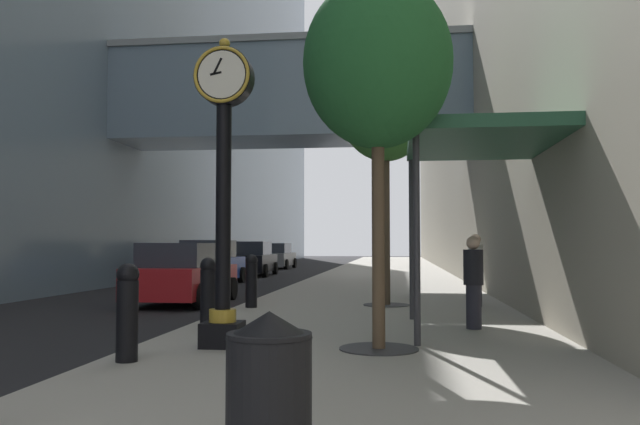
{
  "coord_description": "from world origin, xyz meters",
  "views": [
    {
      "loc": [
        3.76,
        -1.17,
        1.6
      ],
      "look_at": [
        0.95,
        21.88,
        2.75
      ],
      "focal_mm": 35.7,
      "sensor_mm": 36.0,
      "label": 1
    }
  ],
  "objects_px": {
    "car_grey_mid": "(276,256)",
    "car_red_far": "(183,274)",
    "bollard_fourth": "(251,280)",
    "bollard_second": "(127,310)",
    "street_tree_mid_near": "(386,109)",
    "bollard_third": "(208,290)",
    "street_tree_near": "(378,65)",
    "trash_bin": "(269,397)",
    "car_blue_trailing": "(210,263)",
    "pedestrian_walking": "(476,268)",
    "street_clock": "(223,176)",
    "car_black_near": "(253,259)",
    "pedestrian_by_clock": "(473,280)"
  },
  "relations": [
    {
      "from": "bollard_third",
      "to": "car_grey_mid",
      "type": "distance_m",
      "value": 29.92
    },
    {
      "from": "street_tree_near",
      "to": "trash_bin",
      "type": "distance_m",
      "value": 6.16
    },
    {
      "from": "pedestrian_by_clock",
      "to": "trash_bin",
      "type": "bearing_deg",
      "value": -105.63
    },
    {
      "from": "pedestrian_by_clock",
      "to": "car_black_near",
      "type": "distance_m",
      "value": 21.69
    },
    {
      "from": "street_tree_near",
      "to": "car_black_near",
      "type": "relative_size",
      "value": 1.14
    },
    {
      "from": "car_grey_mid",
      "to": "bollard_third",
      "type": "bearing_deg",
      "value": -81.44
    },
    {
      "from": "car_red_far",
      "to": "pedestrian_by_clock",
      "type": "bearing_deg",
      "value": -36.47
    },
    {
      "from": "bollard_second",
      "to": "car_red_far",
      "type": "height_order",
      "value": "car_red_far"
    },
    {
      "from": "street_tree_near",
      "to": "pedestrian_walking",
      "type": "xyz_separation_m",
      "value": [
        2.07,
        6.31,
        -3.09
      ]
    },
    {
      "from": "bollard_second",
      "to": "car_red_far",
      "type": "distance_m",
      "value": 9.08
    },
    {
      "from": "car_black_near",
      "to": "car_red_far",
      "type": "height_order",
      "value": "car_black_near"
    },
    {
      "from": "car_grey_mid",
      "to": "car_red_far",
      "type": "relative_size",
      "value": 1.06
    },
    {
      "from": "bollard_fourth",
      "to": "car_red_far",
      "type": "xyz_separation_m",
      "value": [
        -2.33,
        2.02,
        0.01
      ]
    },
    {
      "from": "bollard_second",
      "to": "street_tree_mid_near",
      "type": "xyz_separation_m",
      "value": [
        3.07,
        7.65,
        4.07
      ]
    },
    {
      "from": "street_tree_mid_near",
      "to": "trash_bin",
      "type": "xyz_separation_m",
      "value": [
        -0.51,
        -11.44,
        -4.17
      ]
    },
    {
      "from": "trash_bin",
      "to": "car_blue_trailing",
      "type": "height_order",
      "value": "car_blue_trailing"
    },
    {
      "from": "pedestrian_by_clock",
      "to": "car_blue_trailing",
      "type": "distance_m",
      "value": 15.58
    },
    {
      "from": "car_grey_mid",
      "to": "bollard_fourth",
      "type": "bearing_deg",
      "value": -80.36
    },
    {
      "from": "car_red_far",
      "to": "car_blue_trailing",
      "type": "relative_size",
      "value": 0.98
    },
    {
      "from": "pedestrian_walking",
      "to": "car_grey_mid",
      "type": "distance_m",
      "value": 27.13
    },
    {
      "from": "bollard_second",
      "to": "street_clock",
      "type": "bearing_deg",
      "value": 55.28
    },
    {
      "from": "bollard_third",
      "to": "car_red_far",
      "type": "xyz_separation_m",
      "value": [
        -2.33,
        5.4,
        0.01
      ]
    },
    {
      "from": "street_clock",
      "to": "pedestrian_by_clock",
      "type": "height_order",
      "value": "street_clock"
    },
    {
      "from": "trash_bin",
      "to": "car_red_far",
      "type": "distance_m",
      "value": 13.48
    },
    {
      "from": "car_blue_trailing",
      "to": "bollard_second",
      "type": "bearing_deg",
      "value": -76.64
    },
    {
      "from": "street_tree_near",
      "to": "street_tree_mid_near",
      "type": "xyz_separation_m",
      "value": [
        0.0,
        6.36,
        0.72
      ]
    },
    {
      "from": "bollard_second",
      "to": "car_red_far",
      "type": "bearing_deg",
      "value": 104.88
    },
    {
      "from": "car_black_near",
      "to": "pedestrian_walking",
      "type": "bearing_deg",
      "value": -60.63
    },
    {
      "from": "street_clock",
      "to": "bollard_second",
      "type": "xyz_separation_m",
      "value": [
        -0.86,
        -1.25,
        -1.8
      ]
    },
    {
      "from": "car_grey_mid",
      "to": "street_tree_near",
      "type": "bearing_deg",
      "value": -76.63
    },
    {
      "from": "pedestrian_by_clock",
      "to": "car_red_far",
      "type": "bearing_deg",
      "value": 143.53
    },
    {
      "from": "pedestrian_walking",
      "to": "bollard_third",
      "type": "bearing_deg",
      "value": -140.65
    },
    {
      "from": "trash_bin",
      "to": "car_blue_trailing",
      "type": "xyz_separation_m",
      "value": [
        -6.51,
        20.41,
        0.16
      ]
    },
    {
      "from": "bollard_fourth",
      "to": "street_tree_mid_near",
      "type": "height_order",
      "value": "street_tree_mid_near"
    },
    {
      "from": "bollard_second",
      "to": "car_red_far",
      "type": "xyz_separation_m",
      "value": [
        -2.33,
        8.78,
        0.01
      ]
    },
    {
      "from": "bollard_fourth",
      "to": "car_red_far",
      "type": "distance_m",
      "value": 3.08
    },
    {
      "from": "street_clock",
      "to": "pedestrian_walking",
      "type": "xyz_separation_m",
      "value": [
        4.28,
        6.36,
        -1.55
      ]
    },
    {
      "from": "street_clock",
      "to": "car_blue_trailing",
      "type": "distance_m",
      "value": 16.21
    },
    {
      "from": "car_blue_trailing",
      "to": "trash_bin",
      "type": "bearing_deg",
      "value": -72.31
    },
    {
      "from": "bollard_third",
      "to": "pedestrian_by_clock",
      "type": "xyz_separation_m",
      "value": [
        4.64,
        0.25,
        0.2
      ]
    },
    {
      "from": "trash_bin",
      "to": "car_red_far",
      "type": "xyz_separation_m",
      "value": [
        -4.89,
        12.56,
        0.11
      ]
    },
    {
      "from": "bollard_fourth",
      "to": "bollard_third",
      "type": "bearing_deg",
      "value": -90.0
    },
    {
      "from": "bollard_second",
      "to": "street_tree_near",
      "type": "bearing_deg",
      "value": 22.87
    },
    {
      "from": "street_clock",
      "to": "trash_bin",
      "type": "xyz_separation_m",
      "value": [
        1.7,
        -5.03,
        -1.9
      ]
    },
    {
      "from": "car_red_far",
      "to": "car_blue_trailing",
      "type": "distance_m",
      "value": 8.02
    },
    {
      "from": "street_clock",
      "to": "trash_bin",
      "type": "bearing_deg",
      "value": -71.35
    },
    {
      "from": "street_tree_near",
      "to": "car_red_far",
      "type": "distance_m",
      "value": 9.81
    },
    {
      "from": "bollard_third",
      "to": "car_red_far",
      "type": "distance_m",
      "value": 5.88
    },
    {
      "from": "car_grey_mid",
      "to": "car_red_far",
      "type": "xyz_separation_m",
      "value": [
        2.12,
        -24.19,
        -0.01
      ]
    },
    {
      "from": "car_blue_trailing",
      "to": "street_tree_near",
      "type": "bearing_deg",
      "value": -65.39
    }
  ]
}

